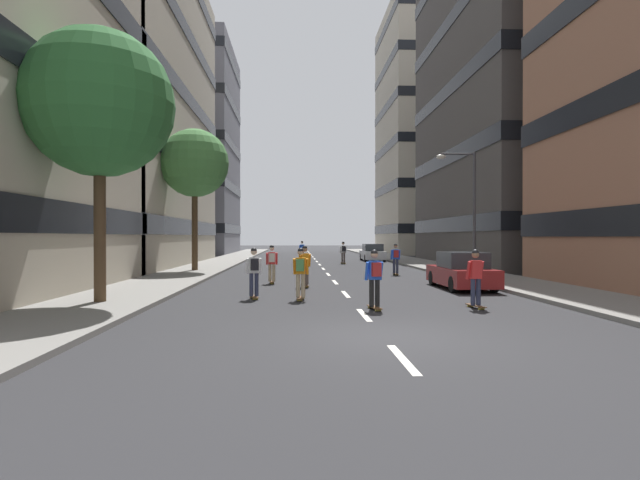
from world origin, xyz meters
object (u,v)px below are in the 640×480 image
at_px(parked_car_near, 462,272).
at_px(skater_6, 343,251).
at_px(skater_7, 375,275).
at_px(skater_3, 305,264).
at_px(streetlamp_right, 467,199).
at_px(skater_2, 302,250).
at_px(skater_0, 301,270).
at_px(skater_4, 254,270).
at_px(skater_8, 272,262).
at_px(skater_5, 476,276).
at_px(parked_car_mid, 373,253).
at_px(street_tree_near, 99,104).
at_px(skater_1, 396,257).
at_px(street_tree_mid, 195,164).

bearing_deg(parked_car_near, skater_6, 98.98).
bearing_deg(skater_7, skater_3, 105.68).
relative_size(streetlamp_right, skater_2, 3.65).
height_order(skater_0, skater_6, same).
xyz_separation_m(parked_car_near, skater_4, (-8.32, -3.02, 0.32)).
relative_size(skater_6, skater_8, 1.00).
height_order(streetlamp_right, skater_0, streetlamp_right).
relative_size(parked_car_near, skater_4, 2.47).
bearing_deg(parked_car_near, skater_7, -128.00).
bearing_deg(skater_2, skater_4, -94.13).
xyz_separation_m(streetlamp_right, skater_3, (-8.72, -4.74, -3.15)).
xyz_separation_m(skater_0, skater_6, (3.65, 22.84, 0.00)).
xyz_separation_m(skater_5, skater_7, (-3.08, -0.17, 0.03)).
bearing_deg(parked_car_mid, skater_4, -107.11).
relative_size(streetlamp_right, skater_4, 3.65).
height_order(parked_car_near, street_tree_near, street_tree_near).
bearing_deg(parked_car_mid, skater_8, -110.46).
height_order(skater_1, skater_2, same).
distance_m(street_tree_mid, skater_7, 19.02).
distance_m(parked_car_near, skater_4, 8.86).
relative_size(parked_car_mid, skater_0, 2.47).
distance_m(skater_3, skater_8, 2.22).
xyz_separation_m(skater_6, skater_7, (-1.50, -25.21, 0.00)).
bearing_deg(street_tree_near, street_tree_mid, 90.00).
xyz_separation_m(street_tree_near, skater_5, (11.49, -1.11, -5.29)).
bearing_deg(parked_car_mid, skater_0, -103.73).
distance_m(skater_0, skater_3, 4.49).
bearing_deg(skater_3, skater_6, 79.44).
height_order(parked_car_near, skater_4, skater_4).
bearing_deg(parked_car_mid, street_tree_mid, -133.38).
bearing_deg(skater_0, skater_3, 87.06).
height_order(skater_0, skater_7, same).
xyz_separation_m(streetlamp_right, skater_5, (-3.71, -11.41, -3.15)).
distance_m(skater_1, skater_6, 12.04).
bearing_deg(street_tree_near, skater_7, -8.67).
relative_size(skater_4, skater_7, 1.00).
bearing_deg(skater_1, skater_4, -123.98).
xyz_separation_m(street_tree_near, skater_1, (11.72, 12.03, -5.26)).
distance_m(skater_0, skater_2, 29.03).
bearing_deg(skater_6, skater_4, -103.22).
xyz_separation_m(skater_1, skater_4, (-7.07, -10.49, 0.00)).
relative_size(skater_0, skater_1, 1.00).
xyz_separation_m(skater_2, skater_3, (-0.23, -24.55, 0.00)).
bearing_deg(street_tree_near, skater_2, 77.43).
bearing_deg(skater_8, streetlamp_right, 16.83).
xyz_separation_m(parked_car_near, skater_7, (-4.56, -5.84, 0.32)).
relative_size(streetlamp_right, skater_8, 3.65).
bearing_deg(skater_7, skater_4, 143.12).
bearing_deg(skater_5, skater_7, -176.76).
bearing_deg(skater_5, parked_car_mid, 87.15).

